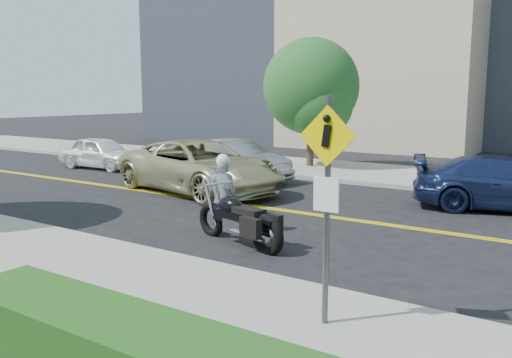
{
  "coord_description": "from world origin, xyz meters",
  "views": [
    {
      "loc": [
        7.27,
        -12.49,
        3.18
      ],
      "look_at": [
        0.28,
        -2.12,
        1.2
      ],
      "focal_mm": 38.0,
      "sensor_mm": 36.0,
      "label": 1
    }
  ],
  "objects": [
    {
      "name": "sidewalk_far",
      "position": [
        0.0,
        7.5,
        0.07
      ],
      "size": [
        60.0,
        5.0,
        0.15
      ],
      "primitive_type": "cube",
      "color": "#9E9B91",
      "rests_on": "ground_plane"
    },
    {
      "name": "pedestrian_sign",
      "position": [
        4.2,
        -6.31,
        1.96
      ],
      "size": [
        0.78,
        0.08,
        3.0
      ],
      "color": "#4C4C51",
      "rests_on": "sidewalk_near"
    },
    {
      "name": "parked_car_silver",
      "position": [
        -4.46,
        3.41,
        0.76
      ],
      "size": [
        4.78,
        2.28,
        1.51
      ],
      "primitive_type": "imported",
      "rotation": [
        0.0,
        0.0,
        1.42
      ],
      "color": "gray",
      "rests_on": "ground"
    },
    {
      "name": "parked_car_blue",
      "position": [
        4.84,
        3.5,
        0.74
      ],
      "size": [
        5.47,
        3.51,
        1.47
      ],
      "primitive_type": "imported",
      "rotation": [
        0.0,
        0.0,
        1.88
      ],
      "color": "navy",
      "rests_on": "ground"
    },
    {
      "name": "ground_plane",
      "position": [
        0.0,
        0.0,
        0.0
      ],
      "size": [
        120.0,
        120.0,
        0.0
      ],
      "primitive_type": "plane",
      "color": "black",
      "rests_on": "ground"
    },
    {
      "name": "motorcycle",
      "position": [
        0.68,
        -3.4,
        0.79
      ],
      "size": [
        2.72,
        1.43,
        1.58
      ],
      "primitive_type": null,
      "rotation": [
        0.0,
        0.0,
        -0.26
      ],
      "color": "black",
      "rests_on": "ground"
    },
    {
      "name": "sidewalk_near",
      "position": [
        0.0,
        -7.5,
        0.07
      ],
      "size": [
        60.0,
        5.0,
        0.15
      ],
      "primitive_type": "cube",
      "color": "#9E9B91",
      "rests_on": "ground_plane"
    },
    {
      "name": "suv",
      "position": [
        -3.96,
        0.91,
        0.85
      ],
      "size": [
        6.53,
        3.97,
        1.69
      ],
      "primitive_type": "imported",
      "rotation": [
        0.0,
        0.0,
        1.37
      ],
      "color": "#C5C090",
      "rests_on": "ground"
    },
    {
      "name": "tree_far_a",
      "position": [
        -3.59,
        7.71,
        3.47
      ],
      "size": [
        4.01,
        4.01,
        5.48
      ],
      "rotation": [
        0.0,
        0.0,
        -0.18
      ],
      "color": "#382619",
      "rests_on": "ground"
    },
    {
      "name": "motorcyclist",
      "position": [
        -0.13,
        -2.85,
        0.91
      ],
      "size": [
        0.74,
        0.61,
        1.83
      ],
      "rotation": [
        0.0,
        0.0,
        3.51
      ],
      "color": "silver",
      "rests_on": "ground"
    },
    {
      "name": "parked_car_white",
      "position": [
        -11.08,
        2.87,
        0.68
      ],
      "size": [
        4.06,
        1.79,
        1.36
      ],
      "primitive_type": "imported",
      "rotation": [
        0.0,
        0.0,
        1.62
      ],
      "color": "white",
      "rests_on": "ground"
    }
  ]
}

